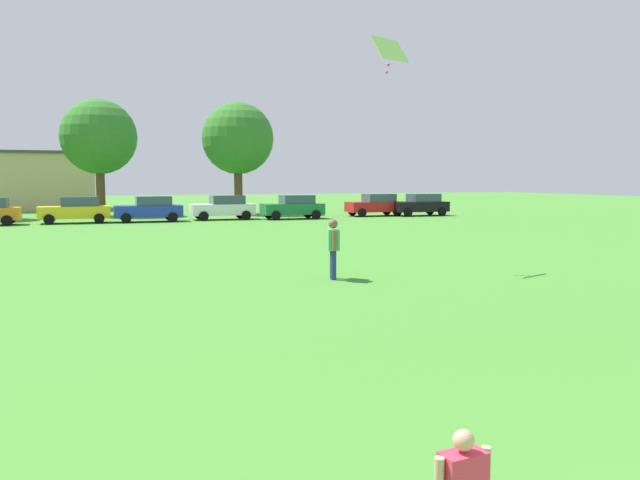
{
  "coord_description": "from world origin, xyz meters",
  "views": [
    {
      "loc": [
        -4.5,
        -1.27,
        2.82
      ],
      "look_at": [
        -0.04,
        10.64,
        1.57
      ],
      "focal_mm": 34.96,
      "sensor_mm": 36.0,
      "label": 1
    }
  ],
  "objects_px": {
    "tree_right": "(99,137)",
    "parked_car_yellow_1": "(76,210)",
    "parked_car_red_5": "(376,205)",
    "kite": "(390,51)",
    "parked_car_green_4": "(293,207)",
    "parked_car_white_3": "(224,207)",
    "tree_far_right": "(238,139)",
    "parked_car_blue_2": "(150,209)",
    "adult_bystander": "(333,244)",
    "parked_car_black_6": "(420,205)"
  },
  "relations": [
    {
      "from": "parked_car_blue_2",
      "to": "tree_right",
      "type": "xyz_separation_m",
      "value": [
        -2.85,
        8.31,
        5.12
      ]
    },
    {
      "from": "tree_right",
      "to": "parked_car_blue_2",
      "type": "bearing_deg",
      "value": -71.09
    },
    {
      "from": "parked_car_green_4",
      "to": "parked_car_blue_2",
      "type": "bearing_deg",
      "value": -3.34
    },
    {
      "from": "tree_right",
      "to": "parked_car_white_3",
      "type": "bearing_deg",
      "value": -44.93
    },
    {
      "from": "tree_right",
      "to": "tree_far_right",
      "type": "bearing_deg",
      "value": -7.26
    },
    {
      "from": "parked_car_blue_2",
      "to": "kite",
      "type": "bearing_deg",
      "value": 101.46
    },
    {
      "from": "kite",
      "to": "tree_far_right",
      "type": "relative_size",
      "value": 0.15
    },
    {
      "from": "kite",
      "to": "parked_car_black_6",
      "type": "xyz_separation_m",
      "value": [
        15.09,
        24.46,
        -5.87
      ]
    },
    {
      "from": "kite",
      "to": "parked_car_black_6",
      "type": "bearing_deg",
      "value": 58.32
    },
    {
      "from": "parked_car_red_5",
      "to": "tree_right",
      "type": "height_order",
      "value": "tree_right"
    },
    {
      "from": "kite",
      "to": "tree_right",
      "type": "distance_m",
      "value": 34.0
    },
    {
      "from": "parked_car_yellow_1",
      "to": "parked_car_blue_2",
      "type": "height_order",
      "value": "same"
    },
    {
      "from": "parked_car_white_3",
      "to": "tree_far_right",
      "type": "distance_m",
      "value": 8.7
    },
    {
      "from": "tree_far_right",
      "to": "parked_car_black_6",
      "type": "bearing_deg",
      "value": -30.15
    },
    {
      "from": "parked_car_yellow_1",
      "to": "parked_car_green_4",
      "type": "relative_size",
      "value": 1.0
    },
    {
      "from": "parked_car_blue_2",
      "to": "parked_car_white_3",
      "type": "relative_size",
      "value": 1.0
    },
    {
      "from": "kite",
      "to": "parked_car_yellow_1",
      "type": "bearing_deg",
      "value": 110.88
    },
    {
      "from": "kite",
      "to": "parked_car_blue_2",
      "type": "bearing_deg",
      "value": 101.46
    },
    {
      "from": "parked_car_blue_2",
      "to": "parked_car_red_5",
      "type": "xyz_separation_m",
      "value": [
        16.77,
        0.63,
        0.0
      ]
    },
    {
      "from": "parked_car_red_5",
      "to": "adult_bystander",
      "type": "bearing_deg",
      "value": 62.13
    },
    {
      "from": "kite",
      "to": "parked_car_white_3",
      "type": "distance_m",
      "value": 25.89
    },
    {
      "from": "parked_car_white_3",
      "to": "parked_car_black_6",
      "type": "relative_size",
      "value": 1.0
    },
    {
      "from": "tree_right",
      "to": "parked_car_yellow_1",
      "type": "bearing_deg",
      "value": -101.97
    },
    {
      "from": "parked_car_red_5",
      "to": "tree_far_right",
      "type": "distance_m",
      "value": 12.3
    },
    {
      "from": "kite",
      "to": "parked_car_green_4",
      "type": "relative_size",
      "value": 0.3
    },
    {
      "from": "parked_car_red_5",
      "to": "parked_car_green_4",
      "type": "bearing_deg",
      "value": 9.73
    },
    {
      "from": "parked_car_black_6",
      "to": "tree_far_right",
      "type": "bearing_deg",
      "value": -30.15
    },
    {
      "from": "parked_car_black_6",
      "to": "adult_bystander",
      "type": "bearing_deg",
      "value": 55.91
    },
    {
      "from": "parked_car_red_5",
      "to": "tree_far_right",
      "type": "relative_size",
      "value": 0.48
    },
    {
      "from": "parked_car_green_4",
      "to": "parked_car_yellow_1",
      "type": "bearing_deg",
      "value": -3.52
    },
    {
      "from": "parked_car_yellow_1",
      "to": "parked_car_blue_2",
      "type": "bearing_deg",
      "value": 176.1
    },
    {
      "from": "parked_car_yellow_1",
      "to": "tree_right",
      "type": "bearing_deg",
      "value": -101.97
    },
    {
      "from": "parked_car_black_6",
      "to": "tree_right",
      "type": "xyz_separation_m",
      "value": [
        -22.96,
        8.6,
        5.12
      ]
    },
    {
      "from": "parked_car_red_5",
      "to": "kite",
      "type": "bearing_deg",
      "value": 65.15
    },
    {
      "from": "parked_car_yellow_1",
      "to": "parked_car_blue_2",
      "type": "relative_size",
      "value": 1.0
    },
    {
      "from": "kite",
      "to": "parked_car_green_4",
      "type": "xyz_separation_m",
      "value": [
        4.76,
        24.18,
        -5.87
      ]
    },
    {
      "from": "tree_far_right",
      "to": "adult_bystander",
      "type": "bearing_deg",
      "value": -98.56
    },
    {
      "from": "adult_bystander",
      "to": "kite",
      "type": "distance_m",
      "value": 6.37
    },
    {
      "from": "parked_car_yellow_1",
      "to": "parked_car_blue_2",
      "type": "distance_m",
      "value": 4.55
    },
    {
      "from": "parked_car_yellow_1",
      "to": "parked_car_white_3",
      "type": "height_order",
      "value": "same"
    },
    {
      "from": "parked_car_black_6",
      "to": "parked_car_blue_2",
      "type": "bearing_deg",
      "value": -0.84
    },
    {
      "from": "parked_car_white_3",
      "to": "tree_right",
      "type": "xyz_separation_m",
      "value": [
        -7.87,
        7.85,
        5.12
      ]
    },
    {
      "from": "parked_car_white_3",
      "to": "tree_far_right",
      "type": "relative_size",
      "value": 0.48
    },
    {
      "from": "adult_bystander",
      "to": "parked_car_red_5",
      "type": "height_order",
      "value": "adult_bystander"
    },
    {
      "from": "kite",
      "to": "parked_car_green_4",
      "type": "bearing_deg",
      "value": 78.87
    },
    {
      "from": "parked_car_black_6",
      "to": "parked_car_yellow_1",
      "type": "bearing_deg",
      "value": -1.4
    },
    {
      "from": "parked_car_yellow_1",
      "to": "parked_car_white_3",
      "type": "distance_m",
      "value": 9.57
    },
    {
      "from": "adult_bystander",
      "to": "parked_car_yellow_1",
      "type": "relative_size",
      "value": 0.39
    },
    {
      "from": "parked_car_yellow_1",
      "to": "parked_car_green_4",
      "type": "bearing_deg",
      "value": 176.48
    },
    {
      "from": "kite",
      "to": "parked_car_green_4",
      "type": "distance_m",
      "value": 25.34
    }
  ]
}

